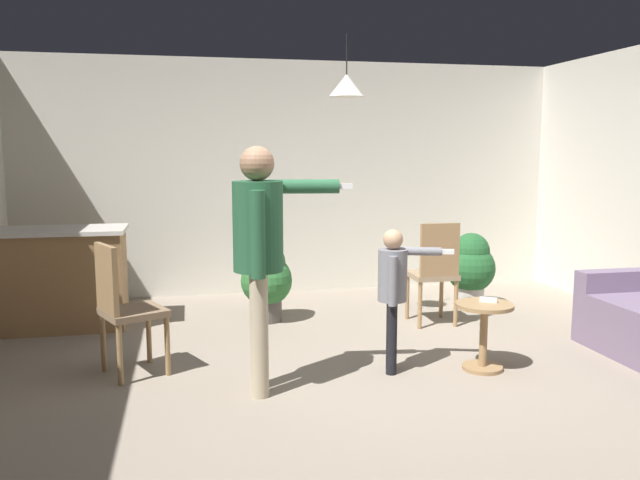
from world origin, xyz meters
name	(u,v)px	position (x,y,z in m)	size (l,w,h in m)	color
ground	(368,383)	(0.00, 0.00, 0.00)	(7.68, 7.68, 0.00)	gray
wall_back	(294,178)	(0.00, 3.20, 1.35)	(6.40, 0.10, 2.70)	silver
kitchen_counter	(58,278)	(-2.45, 2.02, 0.48)	(1.26, 0.66, 0.95)	olive
side_table_by_couch	(484,328)	(0.94, 0.11, 0.33)	(0.44, 0.44, 0.52)	#99754C
person_adult	(260,242)	(-0.77, 0.00, 1.06)	(0.86, 0.49, 1.70)	tan
person_child	(394,284)	(0.25, 0.21, 0.68)	(0.59, 0.30, 1.09)	black
dining_chair_by_counter	(123,304)	(-1.73, 0.53, 0.55)	(0.56, 0.56, 1.00)	#99754C
dining_chair_near_wall	(435,269)	(1.06, 1.39, 0.55)	(0.42, 0.42, 1.00)	#99754C
potted_plant_corner	(266,278)	(-0.50, 1.86, 0.43)	(0.51, 0.51, 0.78)	#4C4742
potted_plant_by_wall	(471,266)	(1.71, 1.99, 0.44)	(0.52, 0.52, 0.80)	#B7B2AD
spare_remote_on_table	(488,300)	(0.99, 0.14, 0.54)	(0.04, 0.13, 0.04)	white
ceiling_light_pendant	(347,85)	(0.19, 1.43, 2.25)	(0.32, 0.32, 0.55)	silver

